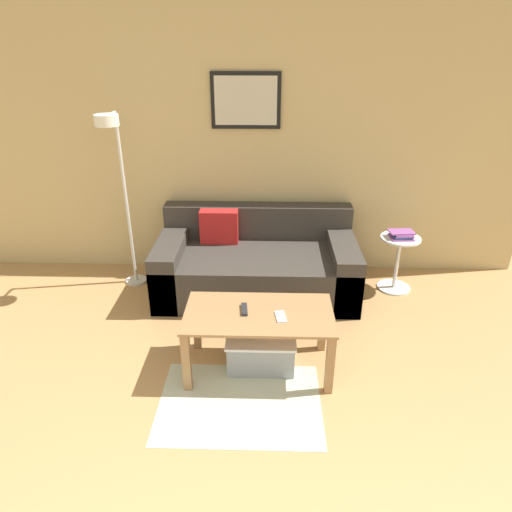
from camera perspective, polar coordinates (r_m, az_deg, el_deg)
The scene contains 10 objects.
wall_back at distance 4.48m, azimuth -1.85°, elevation 13.74°, with size 5.60×0.09×2.55m.
area_rug at distance 3.19m, azimuth -2.03°, elevation -17.86°, with size 1.08×0.77×0.01m, color #B2B79E.
couch at distance 4.32m, azimuth 0.03°, elevation -0.99°, with size 1.83×0.97×0.74m.
coffee_table at distance 3.24m, azimuth 0.35°, elevation -8.42°, with size 1.04×0.55×0.48m.
storage_bin at distance 3.43m, azimuth 0.64°, elevation -11.52°, with size 0.50×0.38×0.26m.
floor_lamp at distance 4.18m, azimuth -17.03°, elevation 10.50°, with size 0.21×0.43×1.65m.
side_table at distance 4.51m, azimuth 17.30°, elevation -0.25°, with size 0.37×0.37×0.54m.
book_stack at distance 4.40m, azimuth 17.75°, elevation 2.56°, with size 0.24×0.19×0.06m.
remote_control at distance 3.21m, azimuth -1.46°, elevation -6.68°, with size 0.04×0.15×0.02m, color #232328.
cell_phone at distance 3.15m, azimuth 3.10°, elevation -7.57°, with size 0.07×0.14×0.01m, color silver.
Camera 1 is at (0.27, -0.70, 2.20)m, focal length 32.00 mm.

